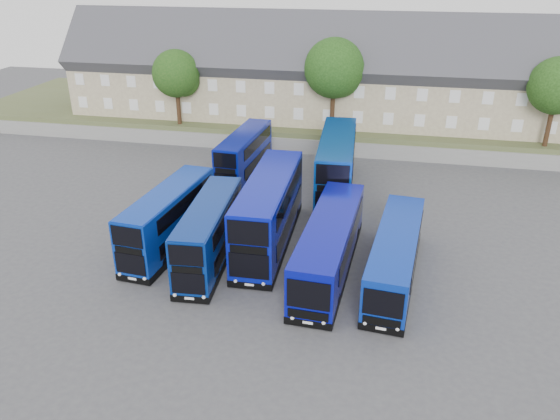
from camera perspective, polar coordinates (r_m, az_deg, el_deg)
The scene contains 14 objects.
ground at distance 33.89m, azimuth -3.35°, elevation -7.30°, with size 120.00×120.00×0.00m, color #454449.
retaining_wall at distance 54.96m, azimuth 3.08°, elevation 6.62°, with size 70.00×0.40×1.50m, color slate.
earth_bank at distance 64.37m, azimuth 4.49°, elevation 9.59°, with size 80.00×20.00×2.00m, color #525932.
terrace_row at distance 58.89m, azimuth 7.12°, elevation 13.62°, with size 60.00×10.40×11.20m.
dd_front_left at distance 37.39m, azimuth -11.53°, elevation -1.05°, with size 3.24×10.30×4.03m.
dd_front_mid at distance 35.16m, azimuth -7.37°, elevation -2.55°, with size 2.98×10.10×3.96m.
dd_front_right at distance 36.82m, azimuth -1.15°, elevation -0.30°, with size 3.02×12.05×4.77m.
dd_rear_left at distance 48.92m, azimuth -3.74°, elevation 5.69°, with size 2.82×9.99×3.92m.
dd_rear_right at distance 45.42m, azimuth 5.91°, elevation 4.63°, with size 3.43×12.17×4.79m.
coach_east_a at distance 34.15m, azimuth 5.17°, elevation -3.80°, with size 3.30×12.73×3.45m.
coach_east_b at distance 33.86m, azimuth 11.94°, elevation -4.83°, with size 3.52×11.71×3.15m.
tree_west at distance 57.98m, azimuth -10.64°, elevation 13.67°, with size 4.80×4.80×7.65m.
tree_mid at distance 54.39m, azimuth 5.84°, elevation 14.31°, with size 5.76×5.76×9.18m.
tree_east at distance 55.64m, azimuth 27.08°, elevation 11.29°, with size 5.12×5.12×8.16m.
Camera 1 is at (7.74, -27.56, 18.13)m, focal length 35.00 mm.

